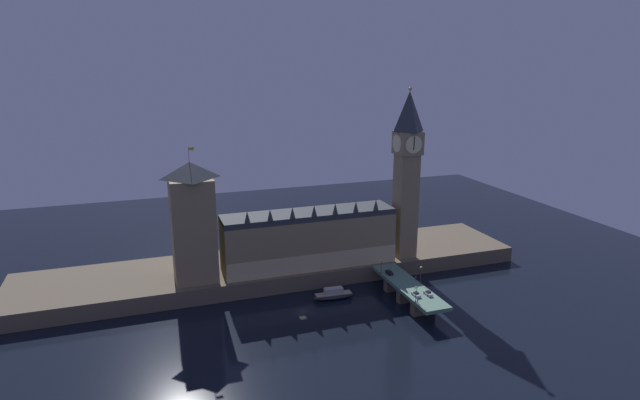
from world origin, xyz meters
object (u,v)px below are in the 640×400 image
Objects in this scene: street_lamp_far at (381,264)px; car_northbound_trail at (416,294)px; car_northbound_lead at (389,272)px; street_lamp_near at (416,292)px; clock_tower at (407,169)px; pedestrian_mid_walk at (416,278)px; victoria_tower at (193,221)px; pedestrian_near_rail at (418,300)px; car_southbound_lead at (428,293)px; street_lamp_mid at (421,273)px; boat_upstream at (333,295)px.

car_northbound_trail is at bearing -83.63° from street_lamp_far.
street_lamp_near is at bearing -95.77° from car_northbound_lead.
clock_tower is 40.94× the size of pedestrian_mid_walk.
street_lamp_near is (73.53, -49.55, -20.13)m from victoria_tower.
victoria_tower reaches higher than pedestrian_near_rail.
victoria_tower is 92.39m from pedestrian_near_rail.
victoria_tower is at bearing 149.55° from car_northbound_trail.
car_southbound_lead is 2.31× the size of pedestrian_near_rail.
pedestrian_mid_walk is (7.09, -9.65, 0.24)m from car_northbound_lead.
clock_tower is 10.39× the size of street_lamp_mid.
car_northbound_trail is at bearing 66.80° from pedestrian_near_rail.
street_lamp_near is at bearing -90.00° from street_lamp_far.
car_southbound_lead is 0.71× the size of street_lamp_far.
victoria_tower is at bearing 150.64° from car_southbound_lead.
victoria_tower is 91.54m from car_northbound_trail.
clock_tower is at bearing 40.59° from street_lamp_far.
street_lamp_far is at bearing -139.41° from clock_tower.
victoria_tower is at bearing 155.64° from boat_upstream.
clock_tower reaches higher than boat_upstream.
victoria_tower reaches higher than car_northbound_lead.
pedestrian_near_rail is (-7.09, -4.80, 0.29)m from car_southbound_lead.
victoria_tower reaches higher than car_northbound_trail.
boat_upstream is (-41.22, -19.22, -45.06)m from clock_tower.
street_lamp_mid reaches higher than car_northbound_trail.
boat_upstream is at bearing 160.32° from street_lamp_mid.
car_southbound_lead is at bearing -99.79° from pedestrian_mid_walk.
car_northbound_lead is at bearing -37.42° from street_lamp_far.
street_lamp_mid is (7.49, 10.03, 3.84)m from car_northbound_trail.
car_northbound_trail is 1.00× the size of car_southbound_lead.
pedestrian_mid_walk is at bearing 60.87° from street_lamp_near.
street_lamp_far is at bearing 90.00° from street_lamp_near.
car_southbound_lead is (-11.38, -41.62, -39.11)m from clock_tower.
street_lamp_near is at bearing -49.72° from boat_upstream.
street_lamp_near is at bearing -33.98° from victoria_tower.
pedestrian_mid_walk is at bearing 97.71° from street_lamp_mid.
clock_tower is 17.60× the size of car_northbound_trail.
pedestrian_mid_walk is (7.09, 12.98, 0.29)m from car_northbound_trail.
car_northbound_lead is 0.67× the size of street_lamp_near.
car_northbound_trail is 33.71m from boat_upstream.
victoria_tower is 7.47× the size of street_lamp_mid.
pedestrian_near_rail reaches higher than car_northbound_lead.
car_southbound_lead is 9.08m from street_lamp_near.
pedestrian_near_rail is 0.11× the size of boat_upstream.
pedestrian_near_rail reaches higher than car_northbound_trail.
victoria_tower is 12.60× the size of car_southbound_lead.
victoria_tower is at bearing 159.08° from pedestrian_mid_walk.
pedestrian_near_rail reaches higher than pedestrian_mid_walk.
pedestrian_mid_walk is at bearing -20.92° from victoria_tower.
street_lamp_far is (-9.85, 11.76, 2.82)m from pedestrian_mid_walk.
street_lamp_far reaches higher than car_northbound_trail.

